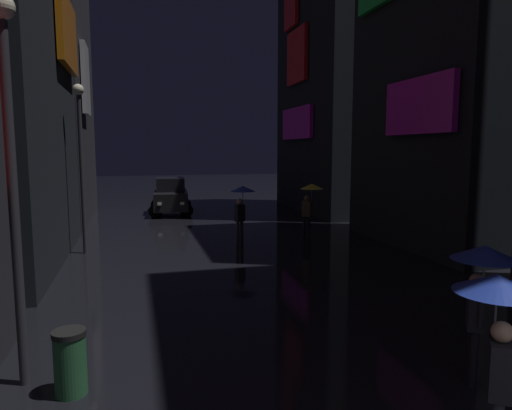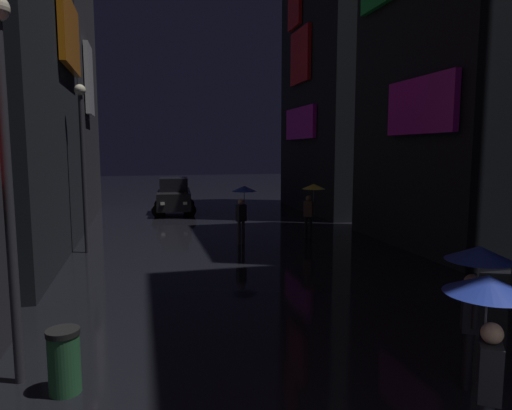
% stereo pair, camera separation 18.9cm
% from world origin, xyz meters
% --- Properties ---
extents(building_left_far, '(4.25, 8.51, 17.30)m').
position_xyz_m(building_left_far, '(-7.49, 22.25, 8.65)').
color(building_left_far, '#232328').
rests_on(building_left_far, ground).
extents(building_right_far, '(4.25, 8.38, 19.08)m').
position_xyz_m(building_right_far, '(7.48, 22.20, 9.54)').
color(building_right_far, black).
rests_on(building_right_far, ground).
extents(pedestrian_near_crossing_blue, '(0.90, 0.90, 2.12)m').
position_xyz_m(pedestrian_near_crossing_blue, '(0.31, 2.29, 1.67)').
color(pedestrian_near_crossing_blue, '#2D2D38').
rests_on(pedestrian_near_crossing_blue, ground).
extents(pedestrian_far_right_blue, '(0.90, 0.90, 2.12)m').
position_xyz_m(pedestrian_far_right_blue, '(1.30, 3.66, 1.67)').
color(pedestrian_far_right_blue, black).
rests_on(pedestrian_far_right_blue, ground).
extents(pedestrian_midstreet_left_blue, '(0.90, 0.90, 2.12)m').
position_xyz_m(pedestrian_midstreet_left_blue, '(0.37, 14.41, 1.67)').
color(pedestrian_midstreet_left_blue, '#38332D').
rests_on(pedestrian_midstreet_left_blue, ground).
extents(pedestrian_foreground_right_yellow, '(0.90, 0.90, 2.12)m').
position_xyz_m(pedestrian_foreground_right_yellow, '(3.16, 14.78, 1.67)').
color(pedestrian_foreground_right_yellow, black).
rests_on(pedestrian_foreground_right_yellow, ground).
extents(car_distant, '(2.47, 4.25, 1.92)m').
position_xyz_m(car_distant, '(-1.50, 23.19, 0.93)').
color(car_distant, black).
rests_on(car_distant, ground).
extents(streetlamp_left_far, '(0.36, 0.36, 5.50)m').
position_xyz_m(streetlamp_left_far, '(-5.00, 14.28, 3.44)').
color(streetlamp_left_far, '#2D2D33').
rests_on(streetlamp_left_far, ground).
extents(streetlamp_left_near, '(0.36, 0.36, 5.50)m').
position_xyz_m(streetlamp_left_near, '(-5.00, 5.49, 3.44)').
color(streetlamp_left_near, '#2D2D33').
rests_on(streetlamp_left_near, ground).
extents(trash_bin, '(0.46, 0.46, 0.93)m').
position_xyz_m(trash_bin, '(-4.30, 5.01, 0.47)').
color(trash_bin, '#265933').
rests_on(trash_bin, ground).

